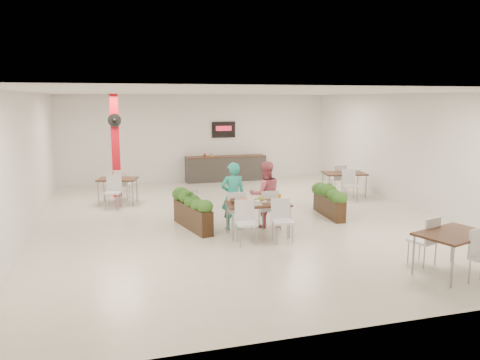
# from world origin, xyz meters

# --- Properties ---
(ground) EXTENTS (12.00, 12.00, 0.00)m
(ground) POSITION_xyz_m (0.00, 0.00, 0.00)
(ground) COLOR beige
(ground) RESTS_ON ground
(room_shell) EXTENTS (10.10, 12.10, 3.22)m
(room_shell) POSITION_xyz_m (0.00, 0.00, 2.01)
(room_shell) COLOR white
(room_shell) RESTS_ON ground
(red_column) EXTENTS (0.40, 0.41, 3.20)m
(red_column) POSITION_xyz_m (-3.00, 3.79, 1.64)
(red_column) COLOR #B30B1A
(red_column) RESTS_ON ground
(service_counter) EXTENTS (3.00, 0.64, 2.20)m
(service_counter) POSITION_xyz_m (1.00, 5.65, 0.49)
(service_counter) COLOR #312D2B
(service_counter) RESTS_ON ground
(main_table) EXTENTS (1.45, 1.70, 0.92)m
(main_table) POSITION_xyz_m (-0.08, -1.49, 0.64)
(main_table) COLOR #321E10
(main_table) RESTS_ON ground
(diner_man) EXTENTS (0.61, 0.42, 1.60)m
(diner_man) POSITION_xyz_m (-0.47, -0.84, 0.80)
(diner_man) COLOR teal
(diner_man) RESTS_ON ground
(diner_woman) EXTENTS (0.81, 0.65, 1.59)m
(diner_woman) POSITION_xyz_m (0.33, -0.84, 0.79)
(diner_woman) COLOR #E06376
(diner_woman) RESTS_ON ground
(planter_left) EXTENTS (0.72, 1.79, 0.95)m
(planter_left) POSITION_xyz_m (-1.38, -0.53, 0.50)
(planter_left) COLOR black
(planter_left) RESTS_ON ground
(planter_right) EXTENTS (0.50, 1.70, 0.88)m
(planter_right) POSITION_xyz_m (2.28, -0.31, 0.48)
(planter_right) COLOR black
(planter_right) RESTS_ON ground
(side_table_a) EXTENTS (1.25, 1.67, 0.92)m
(side_table_a) POSITION_xyz_m (-3.01, 2.74, 0.62)
(side_table_a) COLOR #321E10
(side_table_a) RESTS_ON ground
(side_table_b) EXTENTS (1.42, 1.67, 0.92)m
(side_table_b) POSITION_xyz_m (3.90, 1.89, 0.64)
(side_table_b) COLOR #321E10
(side_table_b) RESTS_ON ground
(side_table_c) EXTENTS (1.48, 1.67, 0.92)m
(side_table_c) POSITION_xyz_m (2.46, -4.68, 0.63)
(side_table_c) COLOR #321E10
(side_table_c) RESTS_ON ground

